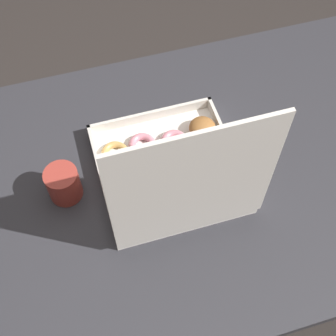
# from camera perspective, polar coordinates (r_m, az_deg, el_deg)

# --- Properties ---
(ground_plane) EXTENTS (8.00, 8.00, 0.00)m
(ground_plane) POSITION_cam_1_polar(r_m,az_deg,el_deg) (1.75, 2.64, -12.77)
(ground_plane) COLOR #2D2826
(dining_table) EXTENTS (1.27, 0.79, 0.72)m
(dining_table) POSITION_cam_1_polar(r_m,az_deg,el_deg) (1.18, 3.83, -2.73)
(dining_table) COLOR #2D2D33
(dining_table) RESTS_ON ground_plane
(donut_box) EXTENTS (0.31, 0.32, 0.37)m
(donut_box) POSITION_cam_1_polar(r_m,az_deg,el_deg) (1.00, 0.90, -0.67)
(donut_box) COLOR silver
(donut_box) RESTS_ON dining_table
(coffee_mug) EXTENTS (0.07, 0.07, 0.08)m
(coffee_mug) POSITION_cam_1_polar(r_m,az_deg,el_deg) (1.05, -12.64, -1.86)
(coffee_mug) COLOR #A3382D
(coffee_mug) RESTS_ON dining_table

